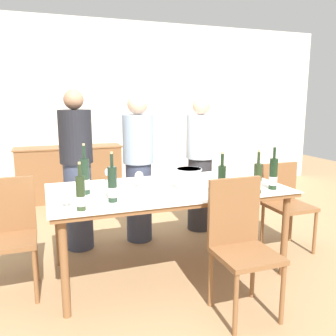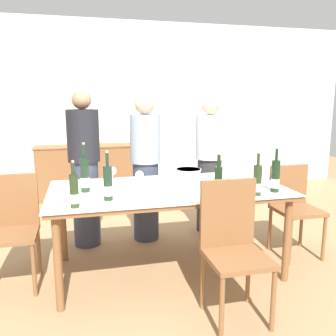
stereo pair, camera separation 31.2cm
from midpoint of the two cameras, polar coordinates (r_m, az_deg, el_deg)
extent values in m
plane|color=#A37F56|center=(3.43, 2.70, -15.97)|extent=(12.00, 12.00, 0.00)
cube|color=silver|center=(6.02, -5.48, 9.45)|extent=(8.00, 0.10, 2.80)
cube|color=brown|center=(5.78, -11.23, -0.66)|extent=(1.55, 0.44, 0.82)
cube|color=brown|center=(5.72, -11.38, 3.47)|extent=(1.60, 0.46, 0.02)
cylinder|color=brown|center=(2.76, -14.09, -14.83)|extent=(0.06, 0.06, 0.74)
cylinder|color=brown|center=(3.30, 21.16, -10.83)|extent=(0.06, 0.06, 0.74)
cylinder|color=brown|center=(3.57, -14.09, -8.74)|extent=(0.06, 0.06, 0.74)
cylinder|color=brown|center=(4.01, 13.95, -6.56)|extent=(0.06, 0.06, 0.74)
cube|color=brown|center=(3.16, 2.83, -3.66)|extent=(2.03, 1.04, 0.04)
cube|color=white|center=(3.16, 2.83, -3.29)|extent=(2.06, 1.07, 0.01)
cylinder|color=silver|center=(3.07, 6.19, -1.89)|extent=(0.21, 0.21, 0.19)
cylinder|color=silver|center=(3.05, 6.23, -0.30)|extent=(0.22, 0.22, 0.01)
cylinder|color=#28381E|center=(3.01, 17.05, -1.95)|extent=(0.07, 0.07, 0.25)
cylinder|color=silver|center=(3.02, 17.00, -2.98)|extent=(0.07, 0.07, 0.07)
cylinder|color=#28381E|center=(2.98, 17.24, 1.32)|extent=(0.02, 0.02, 0.10)
cylinder|color=tan|center=(2.97, 17.30, 2.40)|extent=(0.02, 0.02, 0.02)
cylinder|color=black|center=(3.17, 19.58, -1.27)|extent=(0.07, 0.07, 0.27)
cylinder|color=white|center=(3.18, 19.51, -2.33)|extent=(0.07, 0.07, 0.08)
cylinder|color=black|center=(3.14, 19.80, 2.03)|extent=(0.02, 0.02, 0.10)
cylinder|color=black|center=(2.84, 11.20, -2.39)|extent=(0.06, 0.06, 0.26)
cylinder|color=silver|center=(2.85, 11.15, -3.50)|extent=(0.06, 0.06, 0.07)
cylinder|color=black|center=(2.80, 11.33, 1.13)|extent=(0.03, 0.03, 0.10)
cylinder|color=tan|center=(2.79, 11.37, 2.27)|extent=(0.02, 0.02, 0.02)
cylinder|color=#1E3323|center=(2.76, -6.45, -2.44)|extent=(0.07, 0.07, 0.27)
cylinder|color=silver|center=(2.77, -6.43, -3.65)|extent=(0.07, 0.07, 0.08)
cylinder|color=#1E3323|center=(2.72, -6.54, 1.37)|extent=(0.02, 0.02, 0.10)
cylinder|color=tan|center=(2.71, -6.56, 2.57)|extent=(0.02, 0.02, 0.02)
cylinder|color=#1E3323|center=(3.04, -10.37, -1.08)|extent=(0.07, 0.07, 0.30)
cylinder|color=white|center=(3.05, -10.33, -2.29)|extent=(0.08, 0.08, 0.08)
cylinder|color=#1E3323|center=(3.00, -10.50, 2.70)|extent=(0.03, 0.03, 0.11)
cylinder|color=tan|center=(3.00, -10.54, 3.87)|extent=(0.02, 0.02, 0.02)
cylinder|color=#28381E|center=(2.61, -11.55, -3.70)|extent=(0.06, 0.06, 0.25)
cylinder|color=white|center=(2.63, -11.50, -4.84)|extent=(0.07, 0.07, 0.07)
cylinder|color=#28381E|center=(2.57, -11.69, -0.12)|extent=(0.03, 0.03, 0.09)
cylinder|color=tan|center=(2.57, -11.73, 1.00)|extent=(0.02, 0.02, 0.02)
cylinder|color=white|center=(3.27, 12.26, -2.94)|extent=(0.07, 0.07, 0.00)
cylinder|color=white|center=(3.26, 12.29, -2.28)|extent=(0.01, 0.01, 0.07)
sphere|color=white|center=(3.25, 12.33, -1.20)|extent=(0.08, 0.08, 0.08)
cylinder|color=white|center=(2.71, -13.51, -5.87)|extent=(0.06, 0.06, 0.00)
cylinder|color=white|center=(2.70, -13.55, -4.97)|extent=(0.01, 0.01, 0.08)
sphere|color=white|center=(2.68, -13.61, -3.57)|extent=(0.07, 0.07, 0.07)
cylinder|color=white|center=(3.46, -6.33, -1.98)|extent=(0.07, 0.07, 0.00)
cylinder|color=white|center=(3.45, -6.34, -1.45)|extent=(0.01, 0.01, 0.06)
sphere|color=white|center=(3.44, -6.36, -0.50)|extent=(0.08, 0.08, 0.08)
cylinder|color=white|center=(3.17, -1.79, -3.10)|extent=(0.07, 0.07, 0.00)
cylinder|color=white|center=(3.16, -1.79, -2.34)|extent=(0.01, 0.01, 0.08)
sphere|color=white|center=(3.15, -1.80, -1.15)|extent=(0.08, 0.08, 0.08)
cylinder|color=brown|center=(2.52, 12.40, -21.23)|extent=(0.03, 0.03, 0.45)
cylinder|color=brown|center=(2.68, 19.95, -19.48)|extent=(0.03, 0.03, 0.45)
cylinder|color=brown|center=(2.81, 8.93, -17.49)|extent=(0.03, 0.03, 0.45)
cylinder|color=brown|center=(2.96, 15.84, -16.23)|extent=(0.03, 0.03, 0.45)
cube|color=brown|center=(2.62, 14.54, -13.93)|extent=(0.42, 0.42, 0.04)
cube|color=brown|center=(2.68, 12.87, -7.08)|extent=(0.42, 0.04, 0.50)
cylinder|color=brown|center=(3.06, -17.93, -15.39)|extent=(0.03, 0.03, 0.44)
cylinder|color=brown|center=(3.40, -17.51, -12.66)|extent=(0.03, 0.03, 0.44)
cube|color=brown|center=(3.16, -21.36, -10.06)|extent=(0.42, 0.42, 0.04)
cube|color=brown|center=(3.27, -21.24, -4.85)|extent=(0.42, 0.04, 0.45)
cylinder|color=brown|center=(3.66, 21.37, -11.11)|extent=(0.03, 0.03, 0.45)
cylinder|color=brown|center=(3.88, 25.93, -10.23)|extent=(0.03, 0.03, 0.45)
cylinder|color=brown|center=(3.95, 18.27, -9.29)|extent=(0.03, 0.03, 0.45)
cylinder|color=brown|center=(4.15, 22.66, -8.60)|extent=(0.03, 0.03, 0.45)
cube|color=brown|center=(3.83, 22.32, -6.36)|extent=(0.42, 0.42, 0.04)
cube|color=brown|center=(3.92, 20.92, -2.50)|extent=(0.42, 0.04, 0.41)
cylinder|color=#383F56|center=(3.88, -10.77, -5.63)|extent=(0.28, 0.28, 0.92)
cylinder|color=black|center=(3.74, -11.17, 5.10)|extent=(0.33, 0.33, 0.53)
sphere|color=#A37556|center=(3.72, -11.38, 10.71)|extent=(0.20, 0.20, 0.20)
cylinder|color=#383F56|center=(3.97, -1.31, -5.34)|extent=(0.28, 0.28, 0.88)
cylinder|color=#8C9EB2|center=(3.84, -1.35, 4.70)|extent=(0.33, 0.33, 0.52)
sphere|color=#DBAD89|center=(3.81, -1.38, 10.19)|extent=(0.22, 0.22, 0.22)
cylinder|color=#2D2D33|center=(4.28, 8.65, -4.30)|extent=(0.28, 0.28, 0.87)
cylinder|color=silver|center=(4.15, 8.92, 4.92)|extent=(0.33, 0.33, 0.51)
sphere|color=#DBAD89|center=(4.13, 9.06, 9.79)|extent=(0.20, 0.20, 0.20)
camera|label=1|loc=(0.16, -87.14, 0.55)|focal=38.00mm
camera|label=2|loc=(0.16, 92.86, -0.55)|focal=38.00mm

